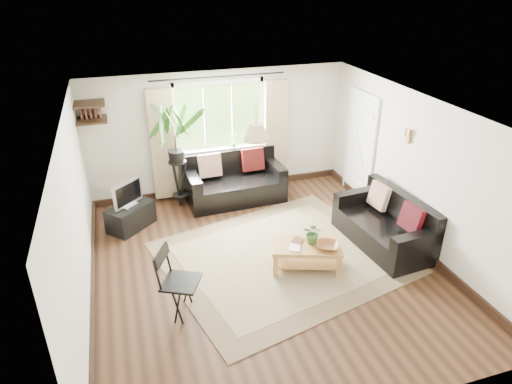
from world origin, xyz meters
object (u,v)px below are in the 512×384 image
object	(u,v)px
coffee_table	(306,256)
tv_stand	(131,216)
sofa_back	(235,179)
palm_stand	(177,157)
folding_chair	(181,283)
sofa_right	(384,223)

from	to	relation	value
coffee_table	tv_stand	distance (m)	3.14
sofa_back	palm_stand	distance (m)	1.19
sofa_back	tv_stand	bearing A→B (deg)	-168.90
tv_stand	palm_stand	world-z (taller)	palm_stand
coffee_table	folding_chair	xyz separation A→B (m)	(-1.92, -0.44, 0.27)
palm_stand	folding_chair	distance (m)	3.08
sofa_back	folding_chair	bearing A→B (deg)	-119.48
sofa_back	coffee_table	bearing A→B (deg)	-82.73
palm_stand	coffee_table	bearing A→B (deg)	-59.98
sofa_back	sofa_right	size ratio (longest dim) A/B	1.07
sofa_right	palm_stand	world-z (taller)	palm_stand
sofa_back	coffee_table	xyz separation A→B (m)	(0.43, -2.49, -0.22)
coffee_table	tv_stand	world-z (taller)	tv_stand
palm_stand	tv_stand	bearing A→B (deg)	-149.20
palm_stand	sofa_back	bearing A→B (deg)	-4.21
sofa_right	folding_chair	bearing A→B (deg)	-83.97
folding_chair	sofa_back	bearing A→B (deg)	-0.22
sofa_right	palm_stand	bearing A→B (deg)	-133.95
sofa_back	folding_chair	world-z (taller)	folding_chair
coffee_table	tv_stand	bearing A→B (deg)	140.35
folding_chair	tv_stand	bearing A→B (deg)	38.35
sofa_back	sofa_right	bearing A→B (deg)	-52.89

